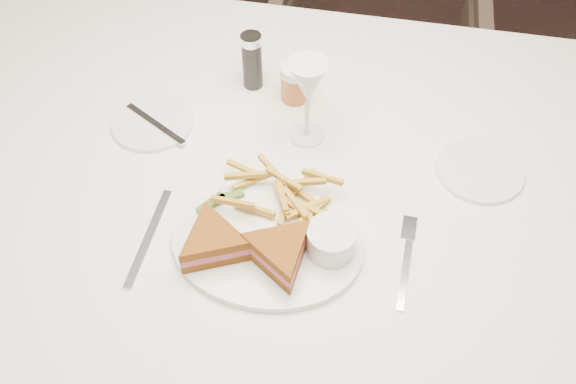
{
  "coord_description": "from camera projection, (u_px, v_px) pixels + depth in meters",
  "views": [
    {
      "loc": [
        -0.15,
        -0.74,
        1.63
      ],
      "look_at": [
        -0.33,
        -0.08,
        0.8
      ],
      "focal_mm": 40.0,
      "sensor_mm": 36.0,
      "label": 1
    }
  ],
  "objects": [
    {
      "name": "table_setting",
      "position": [
        278.0,
        190.0,
        1.1
      ],
      "size": [
        0.78,
        0.56,
        0.18
      ],
      "color": "white",
      "rests_on": "table"
    },
    {
      "name": "chair_far",
      "position": [
        372.0,
        68.0,
        2.01
      ],
      "size": [
        0.69,
        0.66,
        0.65
      ],
      "primitive_type": "imported",
      "rotation": [
        0.0,
        0.0,
        3.25
      ],
      "color": "#433429",
      "rests_on": "ground"
    },
    {
      "name": "table",
      "position": [
        294.0,
        296.0,
        1.44
      ],
      "size": [
        1.71,
        1.22,
        0.75
      ],
      "primitive_type": "cube",
      "rotation": [
        0.0,
        0.0,
        0.08
      ],
      "color": "white",
      "rests_on": "ground"
    }
  ]
}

